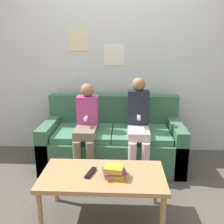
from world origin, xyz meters
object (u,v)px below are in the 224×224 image
(person_right, at_px, (138,122))
(coffee_table, at_px, (103,179))
(tv_remote, at_px, (91,173))
(person_left, at_px, (86,124))
(couch, at_px, (113,142))

(person_right, bearing_deg, coffee_table, -111.35)
(tv_remote, bearing_deg, coffee_table, 16.90)
(person_left, relative_size, tv_remote, 5.82)
(couch, relative_size, tv_remote, 9.48)
(person_left, xyz_separation_m, person_right, (0.59, 0.01, 0.03))
(person_right, bearing_deg, tv_remote, -116.84)
(person_left, relative_size, person_right, 0.94)
(person_left, distance_m, person_right, 0.59)
(person_left, bearing_deg, coffee_table, -73.16)
(couch, xyz_separation_m, tv_remote, (-0.13, -1.04, 0.15))
(person_left, xyz_separation_m, tv_remote, (0.16, -0.84, -0.14))
(person_left, height_order, person_right, person_right)
(coffee_table, distance_m, person_left, 0.90)
(person_right, bearing_deg, person_left, -179.14)
(couch, distance_m, tv_remote, 1.06)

